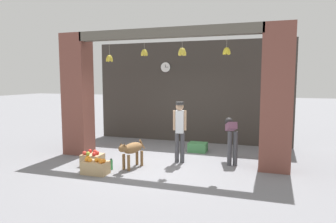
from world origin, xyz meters
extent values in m
plane|color=slate|center=(0.00, 0.00, 0.00)|extent=(60.00, 60.00, 0.00)
cube|color=#38332D|center=(0.00, 2.87, 1.70)|extent=(6.64, 0.12, 3.40)
cube|color=brown|center=(-2.67, 0.30, 1.70)|extent=(0.70, 0.60, 3.40)
cube|color=brown|center=(2.67, 0.30, 1.70)|extent=(0.70, 0.60, 3.40)
cube|color=#5B564C|center=(0.00, 0.12, 3.28)|extent=(4.74, 0.24, 0.24)
cylinder|color=#B2AD99|center=(-1.52, 0.10, 2.96)|extent=(0.01, 0.01, 0.38)
ellipsoid|color=gold|center=(-1.47, 0.10, 2.68)|extent=(0.13, 0.07, 0.20)
ellipsoid|color=gold|center=(-1.51, 0.15, 2.68)|extent=(0.09, 0.13, 0.21)
ellipsoid|color=gold|center=(-1.56, 0.13, 2.68)|extent=(0.12, 0.11, 0.21)
ellipsoid|color=gold|center=(-1.56, 0.07, 2.68)|extent=(0.12, 0.11, 0.21)
ellipsoid|color=gold|center=(-1.51, 0.05, 2.68)|extent=(0.09, 0.13, 0.21)
cylinder|color=#B2AD99|center=(-0.54, 0.14, 3.02)|extent=(0.01, 0.01, 0.26)
ellipsoid|color=gold|center=(-0.50, 0.14, 2.81)|extent=(0.12, 0.07, 0.19)
ellipsoid|color=gold|center=(-0.51, 0.17, 2.81)|extent=(0.10, 0.11, 0.20)
ellipsoid|color=gold|center=(-0.55, 0.18, 2.81)|extent=(0.08, 0.12, 0.19)
ellipsoid|color=gold|center=(-0.58, 0.16, 2.81)|extent=(0.12, 0.09, 0.19)
ellipsoid|color=gold|center=(-0.58, 0.12, 2.81)|extent=(0.12, 0.09, 0.19)
ellipsoid|color=gold|center=(-0.55, 0.09, 2.81)|extent=(0.08, 0.12, 0.19)
ellipsoid|color=gold|center=(-0.51, 0.10, 2.81)|extent=(0.10, 0.11, 0.20)
cylinder|color=#B2AD99|center=(0.45, 0.16, 3.03)|extent=(0.01, 0.01, 0.26)
ellipsoid|color=yellow|center=(0.50, 0.16, 2.81)|extent=(0.14, 0.08, 0.22)
ellipsoid|color=yellow|center=(0.47, 0.21, 2.81)|extent=(0.10, 0.14, 0.22)
ellipsoid|color=yellow|center=(0.41, 0.19, 2.81)|extent=(0.13, 0.12, 0.23)
ellipsoid|color=yellow|center=(0.41, 0.13, 2.81)|extent=(0.13, 0.12, 0.23)
ellipsoid|color=yellow|center=(0.47, 0.11, 2.81)|extent=(0.10, 0.14, 0.22)
cylinder|color=#B2AD99|center=(1.54, 0.08, 3.01)|extent=(0.01, 0.01, 0.29)
ellipsoid|color=yellow|center=(1.58, 0.08, 2.79)|extent=(0.12, 0.07, 0.19)
ellipsoid|color=yellow|center=(1.56, 0.12, 2.79)|extent=(0.10, 0.12, 0.20)
ellipsoid|color=yellow|center=(1.51, 0.12, 2.79)|extent=(0.10, 0.12, 0.20)
ellipsoid|color=yellow|center=(1.49, 0.08, 2.79)|extent=(0.12, 0.07, 0.19)
ellipsoid|color=yellow|center=(1.51, 0.04, 2.79)|extent=(0.10, 0.12, 0.20)
ellipsoid|color=yellow|center=(1.56, 0.04, 2.79)|extent=(0.10, 0.12, 0.20)
ellipsoid|color=brown|center=(-0.58, -0.56, 0.49)|extent=(0.42, 0.69, 0.26)
cylinder|color=brown|center=(-0.57, -0.81, 0.19)|extent=(0.07, 0.07, 0.37)
cylinder|color=brown|center=(-0.72, -0.77, 0.19)|extent=(0.07, 0.07, 0.37)
cylinder|color=brown|center=(-0.44, -0.34, 0.19)|extent=(0.07, 0.07, 0.37)
cylinder|color=brown|center=(-0.58, -0.30, 0.19)|extent=(0.07, 0.07, 0.37)
ellipsoid|color=brown|center=(-0.67, -0.90, 0.55)|extent=(0.22, 0.27, 0.17)
cone|color=brown|center=(-0.62, -0.91, 0.64)|extent=(0.06, 0.06, 0.07)
cone|color=brown|center=(-0.72, -0.88, 0.64)|extent=(0.06, 0.06, 0.07)
cylinder|color=brown|center=(-0.48, -0.22, 0.51)|extent=(0.10, 0.21, 0.26)
cylinder|color=#424247|center=(0.44, 0.25, 0.39)|extent=(0.11, 0.11, 0.77)
cylinder|color=#424247|center=(0.30, 0.23, 0.39)|extent=(0.11, 0.11, 0.77)
cube|color=silver|center=(0.37, 0.24, 1.06)|extent=(0.23, 0.20, 0.58)
cylinder|color=tan|center=(0.51, 0.26, 1.09)|extent=(0.06, 0.06, 0.51)
cylinder|color=tan|center=(0.23, 0.21, 1.09)|extent=(0.06, 0.06, 0.51)
sphere|color=tan|center=(0.37, 0.24, 1.45)|extent=(0.20, 0.20, 0.20)
cylinder|color=#2D2D2D|center=(0.37, 0.24, 1.53)|extent=(0.20, 0.20, 0.07)
cube|color=#2D2D2D|center=(0.39, 0.14, 1.50)|extent=(0.19, 0.14, 0.01)
cylinder|color=#424247|center=(1.63, 0.34, 0.43)|extent=(0.11, 0.11, 0.86)
cylinder|color=#424247|center=(1.76, 0.38, 0.43)|extent=(0.11, 0.11, 0.86)
cube|color=#754760|center=(1.62, 0.65, 0.93)|extent=(0.37, 0.67, 0.32)
sphere|color=black|center=(1.52, 1.03, 1.01)|extent=(0.21, 0.21, 0.21)
cube|color=tan|center=(-1.18, -1.27, 0.15)|extent=(0.59, 0.34, 0.29)
sphere|color=orange|center=(-1.04, -1.30, 0.33)|extent=(0.10, 0.10, 0.10)
sphere|color=orange|center=(-0.95, -1.30, 0.33)|extent=(0.10, 0.10, 0.10)
sphere|color=orange|center=(-1.43, -1.19, 0.33)|extent=(0.10, 0.10, 0.10)
sphere|color=orange|center=(-1.28, -1.33, 0.33)|extent=(0.10, 0.10, 0.10)
sphere|color=orange|center=(-0.98, -1.36, 0.33)|extent=(0.10, 0.10, 0.10)
sphere|color=orange|center=(-1.13, -1.28, 0.33)|extent=(0.10, 0.10, 0.10)
sphere|color=orange|center=(-1.37, -1.31, 0.33)|extent=(0.10, 0.10, 0.10)
cube|color=tan|center=(-1.63, -0.68, 0.14)|extent=(0.49, 0.41, 0.28)
sphere|color=red|center=(-1.77, -0.56, 0.32)|extent=(0.10, 0.10, 0.10)
sphere|color=red|center=(-1.79, -0.78, 0.32)|extent=(0.10, 0.10, 0.10)
sphere|color=#99B238|center=(-1.67, -0.80, 0.32)|extent=(0.10, 0.10, 0.10)
sphere|color=red|center=(-1.62, -0.58, 0.32)|extent=(0.10, 0.10, 0.10)
sphere|color=red|center=(-1.50, -0.81, 0.32)|extent=(0.10, 0.10, 0.10)
sphere|color=red|center=(-1.77, -0.79, 0.32)|extent=(0.10, 0.10, 0.10)
sphere|color=red|center=(-1.49, -0.68, 0.32)|extent=(0.10, 0.10, 0.10)
cube|color=#42844C|center=(0.58, 1.50, 0.13)|extent=(0.53, 0.43, 0.27)
cylinder|color=#38934C|center=(-1.00, -0.87, 0.12)|extent=(0.07, 0.07, 0.24)
cylinder|color=black|center=(-1.00, -0.87, 0.26)|extent=(0.04, 0.04, 0.03)
cylinder|color=black|center=(-0.85, 2.80, 2.55)|extent=(0.36, 0.01, 0.36)
cylinder|color=white|center=(-0.85, 2.79, 2.55)|extent=(0.34, 0.02, 0.34)
cube|color=black|center=(-0.85, 2.77, 2.58)|extent=(0.01, 0.01, 0.09)
cube|color=black|center=(-0.80, 2.77, 2.55)|extent=(0.13, 0.01, 0.01)
camera|label=1|loc=(2.40, -7.03, 2.14)|focal=32.00mm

